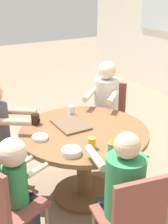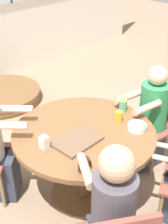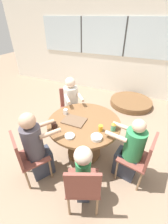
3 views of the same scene
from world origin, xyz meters
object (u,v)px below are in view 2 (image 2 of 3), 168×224
Objects in this scene: juice_glass at (119,116)px; folded_table_stack at (1,95)px; person_woman_green_shirt at (111,223)px; sippy_cup at (123,103)px; milk_carton_small at (44,142)px; bowl_cereal at (137,127)px; bowl_white_shallow at (122,153)px; person_man_blue_shirt at (150,123)px; coffee_mug at (84,164)px; chair_for_man_blue_shirt at (161,116)px.

juice_glass is 2.34m from folded_table_stack.
person_woman_green_shirt reaches higher than sippy_cup.
milk_carton_small reaches higher than bowl_cereal.
person_man_blue_shirt is at bearing 18.17° from bowl_white_shallow.
folded_table_stack is at bearing 17.33° from person_man_blue_shirt.
coffee_mug is at bearing -177.35° from bowl_cereal.
juice_glass reaches higher than folded_table_stack.
coffee_mug is 0.69× the size of sippy_cup.
bowl_white_shallow is (0.41, 0.25, 0.18)m from person_woman_green_shirt.
bowl_cereal is at bearing 111.71° from chair_for_man_blue_shirt.
sippy_cup is (0.93, 0.64, 0.24)m from person_woman_green_shirt.
person_man_blue_shirt is 0.54m from juice_glass.
coffee_mug is 0.66m from bowl_cereal.
coffee_mug is at bearing 109.72° from person_man_blue_shirt.
sippy_cup is at bearing 20.14° from coffee_mug.
chair_for_man_blue_shirt is at bearing -5.78° from juice_glass.
chair_for_man_blue_shirt reaches higher than coffee_mug.
milk_carton_small is at bearing -112.98° from folded_table_stack.
chair_for_man_blue_shirt reaches higher than milk_carton_small.
chair_for_man_blue_shirt is 0.75× the size of folded_table_stack.
bowl_white_shallow is at bearing 65.33° from person_woman_green_shirt.
folded_table_stack is (0.85, 2.45, -0.68)m from coffee_mug.
juice_glass is 0.47m from bowl_white_shallow.
folded_table_stack is at bearing 21.16° from chair_for_man_blue_shirt.
bowl_cereal is (-0.63, -0.13, 0.22)m from chair_for_man_blue_shirt.
bowl_cereal is at bearing 59.51° from person_woman_green_shirt.
person_woman_green_shirt is (-1.39, -0.49, 0.03)m from chair_for_man_blue_shirt.
bowl_white_shallow reaches higher than folded_table_stack.
sippy_cup is at bearing 36.72° from bowl_white_shallow.
folded_table_stack is at bearing 105.20° from person_woman_green_shirt.
juice_glass is at bearing -94.96° from folded_table_stack.
juice_glass is at bearing 40.89° from bowl_white_shallow.
person_woman_green_shirt reaches higher than juice_glass.
coffee_mug is 0.72× the size of bowl_white_shallow.
sippy_cup is (0.83, 0.30, 0.02)m from coffee_mug.
juice_glass is 0.70m from milk_carton_small.
person_man_blue_shirt is 7.50× the size of sippy_cup.
bowl_white_shallow is at bearing -143.28° from sippy_cup.
coffee_mug reaches higher than bowl_cereal.
person_woman_green_shirt reaches higher than person_man_blue_shirt.
sippy_cup is (-0.46, 0.15, 0.27)m from chair_for_man_blue_shirt.
milk_carton_small is at bearing 124.83° from bowl_white_shallow.
bowl_cereal reaches higher than folded_table_stack.
person_man_blue_shirt reaches higher than sippy_cup.
bowl_cereal is at bearing 118.79° from person_man_blue_shirt.
chair_for_man_blue_shirt is 0.74× the size of person_woman_green_shirt.
coffee_mug reaches higher than juice_glass.
milk_carton_small reaches higher than coffee_mug.
coffee_mug is 0.32m from bowl_white_shallow.
bowl_cereal is (0.00, -0.19, -0.02)m from juice_glass.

